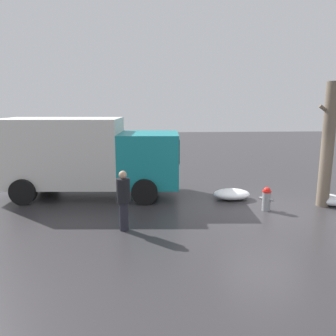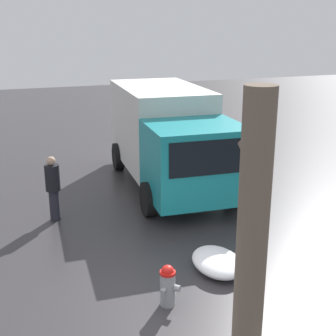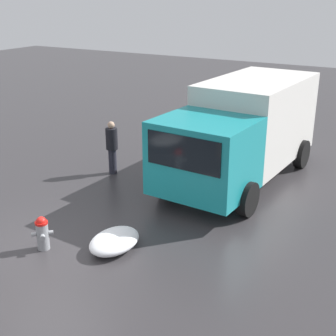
{
  "view_description": "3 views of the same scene",
  "coord_description": "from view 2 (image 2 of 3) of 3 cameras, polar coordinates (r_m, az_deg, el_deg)",
  "views": [
    {
      "loc": [
        3.83,
        9.95,
        3.41
      ],
      "look_at": [
        3.09,
        -1.56,
        1.14
      ],
      "focal_mm": 35.0,
      "sensor_mm": 36.0,
      "label": 1
    },
    {
      "loc": [
        -6.76,
        2.45,
        4.8
      ],
      "look_at": [
        3.52,
        -1.29,
        1.37
      ],
      "focal_mm": 50.0,
      "sensor_mm": 36.0,
      "label": 2
    },
    {
      "loc": [
        -6.46,
        -6.88,
        5.33
      ],
      "look_at": [
        3.65,
        -1.06,
        0.91
      ],
      "focal_mm": 50.0,
      "sensor_mm": 36.0,
      "label": 3
    }
  ],
  "objects": [
    {
      "name": "ground_plane",
      "position": [
        8.64,
        -0.04,
        -16.31
      ],
      "size": [
        60.0,
        60.0,
        0.0
      ],
      "primitive_type": "plane",
      "color": "#333033"
    },
    {
      "name": "fire_hydrant",
      "position": [
        8.43,
        -0.02,
        -14.06
      ],
      "size": [
        0.4,
        0.4,
        0.78
      ],
      "rotation": [
        0.0,
        0.0,
        3.92
      ],
      "color": "gray",
      "rests_on": "ground_plane"
    },
    {
      "name": "tree_trunk",
      "position": [
        6.11,
        10.15,
        -9.46
      ],
      "size": [
        0.61,
        0.4,
        4.11
      ],
      "color": "#6B5B4C",
      "rests_on": "ground_plane"
    },
    {
      "name": "delivery_truck",
      "position": [
        14.02,
        0.06,
        4.08
      ],
      "size": [
        6.55,
        2.95,
        2.89
      ],
      "rotation": [
        0.0,
        0.0,
        1.51
      ],
      "color": "teal",
      "rests_on": "ground_plane"
    },
    {
      "name": "pedestrian",
      "position": [
        11.95,
        -13.84,
        -2.13
      ],
      "size": [
        0.36,
        0.36,
        1.66
      ],
      "rotation": [
        0.0,
        0.0,
        0.62
      ],
      "color": "#23232D",
      "rests_on": "ground_plane"
    },
    {
      "name": "snow_pile_by_tree",
      "position": [
        9.63,
        6.02,
        -11.32
      ],
      "size": [
        1.33,
        0.94,
        0.37
      ],
      "color": "white",
      "rests_on": "ground_plane"
    }
  ]
}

